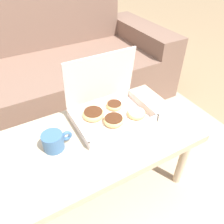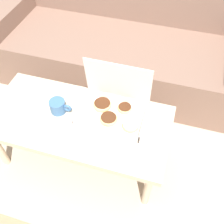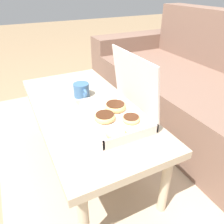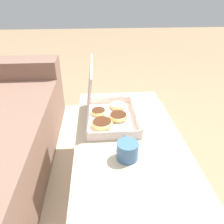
{
  "view_description": "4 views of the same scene",
  "coord_description": "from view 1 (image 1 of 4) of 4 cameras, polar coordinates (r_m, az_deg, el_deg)",
  "views": [
    {
      "loc": [
        -0.23,
        -0.82,
        1.18
      ],
      "look_at": [
        0.19,
        -0.06,
        0.47
      ],
      "focal_mm": 35.0,
      "sensor_mm": 36.0,
      "label": 1
    },
    {
      "loc": [
        0.47,
        -1.0,
        1.64
      ],
      "look_at": [
        0.19,
        -0.06,
        0.47
      ],
      "focal_mm": 42.0,
      "sensor_mm": 36.0,
      "label": 2
    },
    {
      "loc": [
        1.02,
        -0.47,
        1.03
      ],
      "look_at": [
        0.19,
        -0.06,
        0.47
      ],
      "focal_mm": 35.0,
      "sensor_mm": 36.0,
      "label": 3
    },
    {
      "loc": [
        -0.87,
        0.02,
        1.08
      ],
      "look_at": [
        0.19,
        -0.06,
        0.47
      ],
      "focal_mm": 35.0,
      "sensor_mm": 36.0,
      "label": 4
    }
  ],
  "objects": [
    {
      "name": "couch",
      "position": [
        1.9,
        -18.96,
        8.79
      ],
      "size": [
        2.22,
        0.88,
        0.84
      ],
      "color": "#7A5B4C",
      "rests_on": "ground_plane"
    },
    {
      "name": "ground_plane",
      "position": [
        1.46,
        -8.08,
        -15.67
      ],
      "size": [
        12.0,
        12.0,
        0.0
      ],
      "primitive_type": "plane",
      "color": "#937756"
    },
    {
      "name": "coffee_mug",
      "position": [
        1.02,
        -14.95,
        -7.36
      ],
      "size": [
        0.14,
        0.1,
        0.08
      ],
      "color": "#3D6693",
      "rests_on": "coffee_table"
    },
    {
      "name": "pastry_box",
      "position": [
        1.14,
        -0.76,
        1.21
      ],
      "size": [
        0.39,
        0.28,
        0.33
      ],
      "color": "silver",
      "rests_on": "coffee_table"
    },
    {
      "name": "coffee_table",
      "position": [
        1.08,
        -7.16,
        -9.1
      ],
      "size": [
        1.1,
        0.53,
        0.42
      ],
      "color": "#C6B293",
      "rests_on": "ground_plane"
    },
    {
      "name": "area_rug",
      "position": [
        1.64,
        -12.24,
        -7.86
      ],
      "size": [
        2.34,
        1.93,
        0.01
      ],
      "primitive_type": "cube",
      "color": "tan",
      "rests_on": "ground_plane"
    }
  ]
}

